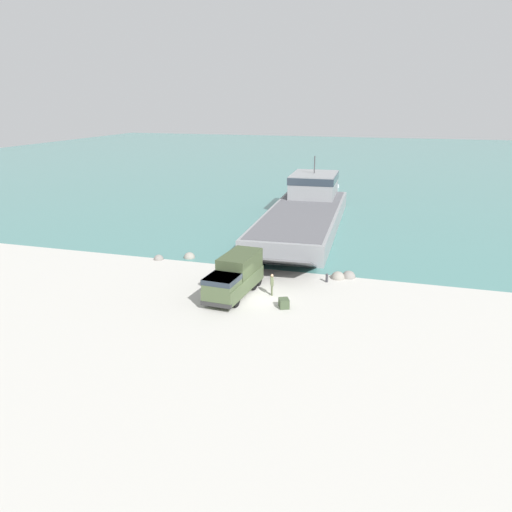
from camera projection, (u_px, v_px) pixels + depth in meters
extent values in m
plane|color=#B7B5AD|center=(259.00, 299.00, 39.93)|extent=(240.00, 240.00, 0.00)
cube|color=#477F7A|center=(365.00, 162.00, 128.80)|extent=(240.00, 180.00, 0.01)
cube|color=gray|center=(302.00, 220.00, 61.52)|extent=(10.21, 30.28, 2.14)
cube|color=#56565B|center=(303.00, 211.00, 61.19)|extent=(9.45, 29.05, 0.08)
cube|color=gray|center=(314.00, 185.00, 70.22)|extent=(6.48, 8.67, 3.26)
cube|color=#28333D|center=(314.00, 178.00, 69.92)|extent=(6.66, 8.76, 0.98)
cylinder|color=#3F3F42|center=(315.00, 165.00, 69.37)|extent=(0.16, 0.16, 2.40)
cube|color=#56565B|center=(274.00, 262.00, 45.34)|extent=(7.60, 5.42, 2.14)
cube|color=#475638|center=(234.00, 284.00, 40.39)|extent=(2.93, 7.37, 1.18)
cube|color=#475638|center=(222.00, 282.00, 37.96)|extent=(2.47, 2.60, 0.80)
cube|color=#28333D|center=(222.00, 279.00, 37.90)|extent=(2.54, 2.63, 0.40)
cube|color=#3C492E|center=(240.00, 263.00, 41.07)|extent=(2.66, 4.71, 1.58)
cube|color=#2D2D2D|center=(216.00, 305.00, 37.37)|extent=(2.51, 0.41, 0.32)
cylinder|color=black|center=(235.00, 299.00, 38.15)|extent=(0.41, 1.23, 1.21)
cylinder|color=black|center=(211.00, 296.00, 38.85)|extent=(0.41, 1.23, 1.21)
cylinder|color=black|center=(254.00, 283.00, 41.66)|extent=(0.41, 1.23, 1.21)
cylinder|color=black|center=(231.00, 280.00, 42.36)|extent=(0.41, 1.23, 1.21)
cylinder|color=black|center=(258.00, 278.00, 42.64)|extent=(0.41, 1.23, 1.21)
cylinder|color=black|center=(236.00, 276.00, 43.34)|extent=(0.41, 1.23, 1.21)
cylinder|color=#566042|center=(272.00, 291.00, 40.40)|extent=(0.14, 0.14, 0.88)
cylinder|color=#566042|center=(272.00, 290.00, 40.57)|extent=(0.14, 0.14, 0.88)
cube|color=#566042|center=(272.00, 281.00, 40.25)|extent=(0.37, 0.50, 0.70)
sphere|color=tan|center=(272.00, 276.00, 40.11)|extent=(0.24, 0.24, 0.24)
cube|color=#B7BABF|center=(317.00, 186.00, 90.56)|extent=(7.81, 5.94, 0.62)
cube|color=silver|center=(320.00, 182.00, 90.48)|extent=(2.86, 2.70, 0.68)
cylinder|color=#333338|center=(327.00, 279.00, 43.47)|extent=(0.23, 0.23, 0.59)
sphere|color=#333338|center=(327.00, 275.00, 43.36)|extent=(0.26, 0.26, 0.26)
cube|color=#3D4C33|center=(284.00, 303.00, 38.07)|extent=(1.02, 1.09, 0.72)
sphere|color=gray|center=(159.00, 259.00, 49.72)|extent=(0.98, 0.98, 0.98)
sphere|color=gray|center=(349.00, 277.00, 44.71)|extent=(1.21, 1.21, 1.21)
sphere|color=gray|center=(189.00, 258.00, 50.22)|extent=(1.14, 1.14, 1.14)
sphere|color=gray|center=(338.00, 278.00, 44.47)|extent=(1.25, 1.25, 1.25)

